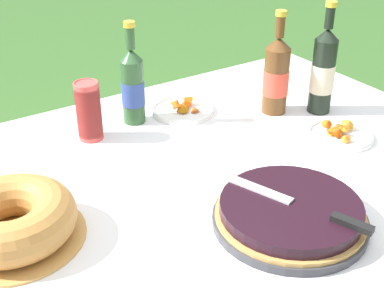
{
  "coord_description": "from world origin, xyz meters",
  "views": [
    {
      "loc": [
        -0.57,
        -0.99,
        1.52
      ],
      "look_at": [
        0.1,
        0.05,
        0.83
      ],
      "focal_mm": 50.0,
      "sensor_mm": 36.0,
      "label": 1
    }
  ],
  "objects_px": {
    "bundt_cake": "(12,220)",
    "snack_plate_left": "(340,133)",
    "berry_tart": "(290,214)",
    "cup_stack": "(89,111)",
    "juice_bottle_red": "(323,71)",
    "snack_plate_near": "(183,109)",
    "cider_bottle_amber": "(276,75)",
    "cider_bottle_green": "(133,86)",
    "serving_knife": "(304,206)"
  },
  "relations": [
    {
      "from": "bundt_cake",
      "to": "snack_plate_left",
      "type": "bearing_deg",
      "value": -3.65
    },
    {
      "from": "berry_tart",
      "to": "cup_stack",
      "type": "relative_size",
      "value": 2.0
    },
    {
      "from": "cup_stack",
      "to": "juice_bottle_red",
      "type": "relative_size",
      "value": 0.5
    },
    {
      "from": "berry_tart",
      "to": "snack_plate_near",
      "type": "bearing_deg",
      "value": 80.0
    },
    {
      "from": "snack_plate_near",
      "to": "snack_plate_left",
      "type": "xyz_separation_m",
      "value": [
        0.29,
        -0.4,
        0.0
      ]
    },
    {
      "from": "juice_bottle_red",
      "to": "snack_plate_near",
      "type": "relative_size",
      "value": 1.75
    },
    {
      "from": "snack_plate_near",
      "to": "cup_stack",
      "type": "bearing_deg",
      "value": -179.92
    },
    {
      "from": "berry_tart",
      "to": "cider_bottle_amber",
      "type": "relative_size",
      "value": 1.07
    },
    {
      "from": "juice_bottle_red",
      "to": "cider_bottle_green",
      "type": "bearing_deg",
      "value": 154.09
    },
    {
      "from": "bundt_cake",
      "to": "cider_bottle_green",
      "type": "xyz_separation_m",
      "value": [
        0.49,
        0.37,
        0.07
      ]
    },
    {
      "from": "serving_knife",
      "to": "snack_plate_near",
      "type": "bearing_deg",
      "value": -28.6
    },
    {
      "from": "snack_plate_left",
      "to": "juice_bottle_red",
      "type": "bearing_deg",
      "value": 64.65
    },
    {
      "from": "serving_knife",
      "to": "snack_plate_near",
      "type": "relative_size",
      "value": 1.78
    },
    {
      "from": "serving_knife",
      "to": "cup_stack",
      "type": "xyz_separation_m",
      "value": [
        -0.22,
        0.65,
        0.02
      ]
    },
    {
      "from": "serving_knife",
      "to": "snack_plate_near",
      "type": "xyz_separation_m",
      "value": [
        0.1,
        0.65,
        -0.05
      ]
    },
    {
      "from": "cider_bottle_green",
      "to": "snack_plate_left",
      "type": "distance_m",
      "value": 0.63
    },
    {
      "from": "serving_knife",
      "to": "cider_bottle_green",
      "type": "distance_m",
      "value": 0.69
    },
    {
      "from": "snack_plate_left",
      "to": "snack_plate_near",
      "type": "bearing_deg",
      "value": 126.43
    },
    {
      "from": "serving_knife",
      "to": "snack_plate_left",
      "type": "bearing_deg",
      "value": -76.89
    },
    {
      "from": "bundt_cake",
      "to": "cup_stack",
      "type": "distance_m",
      "value": 0.47
    },
    {
      "from": "cup_stack",
      "to": "snack_plate_near",
      "type": "height_order",
      "value": "cup_stack"
    },
    {
      "from": "serving_knife",
      "to": "snack_plate_near",
      "type": "height_order",
      "value": "serving_knife"
    },
    {
      "from": "bundt_cake",
      "to": "cider_bottle_amber",
      "type": "bearing_deg",
      "value": 11.63
    },
    {
      "from": "cider_bottle_amber",
      "to": "cider_bottle_green",
      "type": "bearing_deg",
      "value": 156.1
    },
    {
      "from": "cup_stack",
      "to": "cider_bottle_green",
      "type": "xyz_separation_m",
      "value": [
        0.16,
        0.03,
        0.03
      ]
    },
    {
      "from": "snack_plate_left",
      "to": "cup_stack",
      "type": "bearing_deg",
      "value": 147.01
    },
    {
      "from": "bundt_cake",
      "to": "snack_plate_left",
      "type": "height_order",
      "value": "bundt_cake"
    },
    {
      "from": "bundt_cake",
      "to": "snack_plate_near",
      "type": "distance_m",
      "value": 0.73
    },
    {
      "from": "bundt_cake",
      "to": "snack_plate_near",
      "type": "xyz_separation_m",
      "value": [
        0.65,
        0.34,
        -0.04
      ]
    },
    {
      "from": "bundt_cake",
      "to": "juice_bottle_red",
      "type": "xyz_separation_m",
      "value": [
        1.02,
        0.11,
        0.09
      ]
    },
    {
      "from": "cider_bottle_green",
      "to": "juice_bottle_red",
      "type": "xyz_separation_m",
      "value": [
        0.53,
        -0.26,
        0.02
      ]
    },
    {
      "from": "serving_knife",
      "to": "bundt_cake",
      "type": "xyz_separation_m",
      "value": [
        -0.55,
        0.32,
        -0.01
      ]
    },
    {
      "from": "juice_bottle_red",
      "to": "snack_plate_left",
      "type": "xyz_separation_m",
      "value": [
        -0.08,
        -0.17,
        -0.12
      ]
    },
    {
      "from": "serving_knife",
      "to": "cider_bottle_amber",
      "type": "height_order",
      "value": "cider_bottle_amber"
    },
    {
      "from": "snack_plate_near",
      "to": "berry_tart",
      "type": "bearing_deg",
      "value": -100.0
    },
    {
      "from": "cider_bottle_amber",
      "to": "snack_plate_near",
      "type": "height_order",
      "value": "cider_bottle_amber"
    },
    {
      "from": "cider_bottle_green",
      "to": "cider_bottle_amber",
      "type": "bearing_deg",
      "value": -23.9
    },
    {
      "from": "snack_plate_left",
      "to": "bundt_cake",
      "type": "bearing_deg",
      "value": 176.35
    },
    {
      "from": "cider_bottle_green",
      "to": "juice_bottle_red",
      "type": "height_order",
      "value": "juice_bottle_red"
    },
    {
      "from": "cider_bottle_amber",
      "to": "juice_bottle_red",
      "type": "height_order",
      "value": "juice_bottle_red"
    },
    {
      "from": "bundt_cake",
      "to": "cup_stack",
      "type": "height_order",
      "value": "cup_stack"
    },
    {
      "from": "serving_knife",
      "to": "berry_tart",
      "type": "bearing_deg",
      "value": -0.0
    },
    {
      "from": "cup_stack",
      "to": "juice_bottle_red",
      "type": "bearing_deg",
      "value": -18.42
    },
    {
      "from": "cup_stack",
      "to": "snack_plate_near",
      "type": "bearing_deg",
      "value": 0.08
    },
    {
      "from": "berry_tart",
      "to": "serving_knife",
      "type": "xyz_separation_m",
      "value": [
        0.01,
        -0.03,
        0.04
      ]
    },
    {
      "from": "bundt_cake",
      "to": "berry_tart",
      "type": "bearing_deg",
      "value": -28.26
    },
    {
      "from": "serving_knife",
      "to": "cup_stack",
      "type": "distance_m",
      "value": 0.69
    },
    {
      "from": "juice_bottle_red",
      "to": "snack_plate_left",
      "type": "bearing_deg",
      "value": -115.35
    },
    {
      "from": "snack_plate_left",
      "to": "serving_knife",
      "type": "bearing_deg",
      "value": -147.02
    },
    {
      "from": "juice_bottle_red",
      "to": "cup_stack",
      "type": "bearing_deg",
      "value": 161.58
    }
  ]
}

